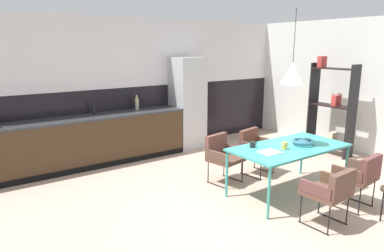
% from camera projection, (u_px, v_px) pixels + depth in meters
% --- Properties ---
extents(ground_plane, '(9.08, 9.08, 0.00)m').
position_uv_depth(ground_plane, '(256.00, 204.00, 4.81)').
color(ground_plane, tan).
extents(back_wall_splashback_dark, '(6.99, 0.12, 1.34)m').
position_uv_depth(back_wall_splashback_dark, '(147.00, 118.00, 7.28)').
color(back_wall_splashback_dark, black).
rests_on(back_wall_splashback_dark, ground).
extents(back_wall_panel_upper, '(6.99, 0.12, 1.34)m').
position_uv_depth(back_wall_panel_upper, '(145.00, 52.00, 6.98)').
color(back_wall_panel_upper, silver).
rests_on(back_wall_panel_upper, back_wall_splashback_dark).
extents(kitchen_counter, '(3.83, 0.63, 0.91)m').
position_uv_depth(kitchen_counter, '(85.00, 142.00, 6.25)').
color(kitchen_counter, '#3C2A19').
rests_on(kitchen_counter, ground).
extents(refrigerator_column, '(0.61, 0.60, 1.92)m').
position_uv_depth(refrigerator_column, '(188.00, 103.00, 7.36)').
color(refrigerator_column, '#ADAFB2').
rests_on(refrigerator_column, ground).
extents(dining_table, '(1.74, 0.90, 0.73)m').
position_uv_depth(dining_table, '(289.00, 149.00, 5.02)').
color(dining_table, teal).
rests_on(dining_table, ground).
extents(armchair_head_of_table, '(0.57, 0.56, 0.76)m').
position_uv_depth(armchair_head_of_table, '(255.00, 145.00, 5.90)').
color(armchair_head_of_table, brown).
rests_on(armchair_head_of_table, ground).
extents(armchair_by_stool, '(0.53, 0.51, 0.76)m').
position_uv_depth(armchair_by_stool, '(360.00, 173.00, 4.58)').
color(armchair_by_stool, brown).
rests_on(armchair_by_stool, ground).
extents(armchair_facing_counter, '(0.56, 0.55, 0.76)m').
position_uv_depth(armchair_facing_counter, '(222.00, 153.00, 5.52)').
color(armchair_facing_counter, brown).
rests_on(armchair_facing_counter, ground).
extents(armchair_near_window, '(0.51, 0.49, 0.73)m').
position_uv_depth(armchair_near_window, '(331.00, 189.00, 4.12)').
color(armchair_near_window, brown).
rests_on(armchair_near_window, ground).
extents(fruit_bowl, '(0.32, 0.32, 0.08)m').
position_uv_depth(fruit_bowl, '(303.00, 142.00, 5.08)').
color(fruit_bowl, '#33607F').
rests_on(fruit_bowl, dining_table).
extents(open_book, '(0.26, 0.24, 0.02)m').
position_uv_depth(open_book, '(270.00, 152.00, 4.71)').
color(open_book, white).
rests_on(open_book, dining_table).
extents(mug_dark_espresso, '(0.12, 0.08, 0.10)m').
position_uv_depth(mug_dark_espresso, '(285.00, 146.00, 4.86)').
color(mug_dark_espresso, gold).
rests_on(mug_dark_espresso, dining_table).
extents(mug_wide_latte, '(0.12, 0.08, 0.08)m').
position_uv_depth(mug_wide_latte, '(253.00, 145.00, 4.95)').
color(mug_wide_latte, black).
rests_on(mug_wide_latte, dining_table).
extents(bottle_spice_small, '(0.06, 0.06, 0.27)m').
position_uv_depth(bottle_spice_small, '(94.00, 109.00, 6.35)').
color(bottle_spice_small, black).
rests_on(bottle_spice_small, kitchen_counter).
extents(bottle_oil_tall, '(0.07, 0.07, 0.29)m').
position_uv_depth(bottle_oil_tall, '(137.00, 104.00, 6.83)').
color(bottle_oil_tall, tan).
rests_on(bottle_oil_tall, kitchen_counter).
extents(open_shelf_unit, '(0.30, 0.91, 1.94)m').
position_uv_depth(open_shelf_unit, '(331.00, 106.00, 6.91)').
color(open_shelf_unit, black).
rests_on(open_shelf_unit, ground).
extents(pendant_lamp_over_table_near, '(0.32, 0.32, 1.01)m').
position_uv_depth(pendant_lamp_over_table_near, '(292.00, 73.00, 4.80)').
color(pendant_lamp_over_table_near, black).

